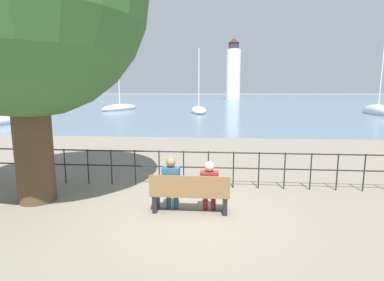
% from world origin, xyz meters
% --- Properties ---
extents(ground_plane, '(1000.00, 1000.00, 0.00)m').
position_xyz_m(ground_plane, '(0.00, 0.00, 0.00)').
color(ground_plane, gray).
extents(harbor_water, '(600.00, 300.00, 0.01)m').
position_xyz_m(harbor_water, '(0.00, 161.19, 0.00)').
color(harbor_water, slate).
rests_on(harbor_water, ground_plane).
extents(park_bench, '(1.78, 0.45, 0.90)m').
position_xyz_m(park_bench, '(0.00, -0.06, 0.43)').
color(park_bench, brown).
rests_on(park_bench, ground_plane).
extents(seated_person_left, '(0.39, 0.35, 1.26)m').
position_xyz_m(seated_person_left, '(-0.43, 0.01, 0.69)').
color(seated_person_left, navy).
rests_on(seated_person_left, ground_plane).
extents(seated_person_right, '(0.41, 0.35, 1.19)m').
position_xyz_m(seated_person_right, '(0.43, 0.02, 0.66)').
color(seated_person_right, maroon).
rests_on(seated_person_right, ground_plane).
extents(promenade_railing, '(13.53, 0.04, 1.05)m').
position_xyz_m(promenade_railing, '(-0.00, 1.82, 0.69)').
color(promenade_railing, black).
rests_on(promenade_railing, ground_plane).
extents(sailboat_0, '(4.50, 8.20, 10.17)m').
position_xyz_m(sailboat_0, '(-14.08, 37.67, 0.29)').
color(sailboat_0, silver).
rests_on(sailboat_0, ground_plane).
extents(sailboat_1, '(2.22, 7.23, 10.54)m').
position_xyz_m(sailboat_1, '(20.00, 31.70, 0.38)').
color(sailboat_1, silver).
rests_on(sailboat_1, ground_plane).
extents(sailboat_2, '(2.88, 8.88, 8.66)m').
position_xyz_m(sailboat_2, '(-1.91, 33.50, 0.26)').
color(sailboat_2, silver).
rests_on(sailboat_2, ground_plane).
extents(sailboat_3, '(1.99, 8.25, 7.34)m').
position_xyz_m(sailboat_3, '(-17.75, 17.81, 0.26)').
color(sailboat_3, white).
rests_on(sailboat_3, ground_plane).
extents(harbor_lighthouse, '(5.07, 5.07, 21.22)m').
position_xyz_m(harbor_lighthouse, '(5.94, 103.01, 9.87)').
color(harbor_lighthouse, white).
rests_on(harbor_lighthouse, ground_plane).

